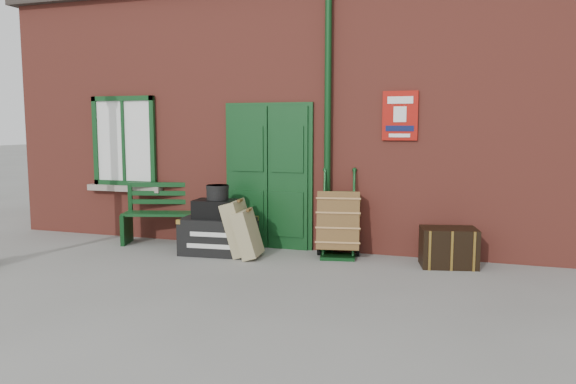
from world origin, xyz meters
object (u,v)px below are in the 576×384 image
at_px(bench, 175,212).
at_px(houdini_trunk, 219,236).
at_px(dark_trunk, 448,247).
at_px(porter_trolley, 339,223).

height_order(bench, houdini_trunk, bench).
bearing_deg(dark_trunk, porter_trolley, 162.55).
distance_m(houdini_trunk, dark_trunk, 3.31).
bearing_deg(bench, porter_trolley, -18.94).
bearing_deg(dark_trunk, bench, 164.22).
bearing_deg(houdini_trunk, bench, 147.23).
distance_m(houdini_trunk, porter_trolley, 1.80).
height_order(bench, porter_trolley, porter_trolley).
xyz_separation_m(porter_trolley, dark_trunk, (1.56, -0.13, -0.22)).
bearing_deg(bench, houdini_trunk, -43.84).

